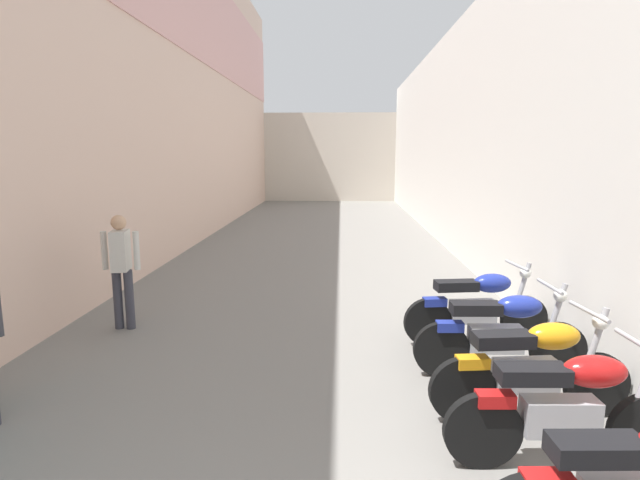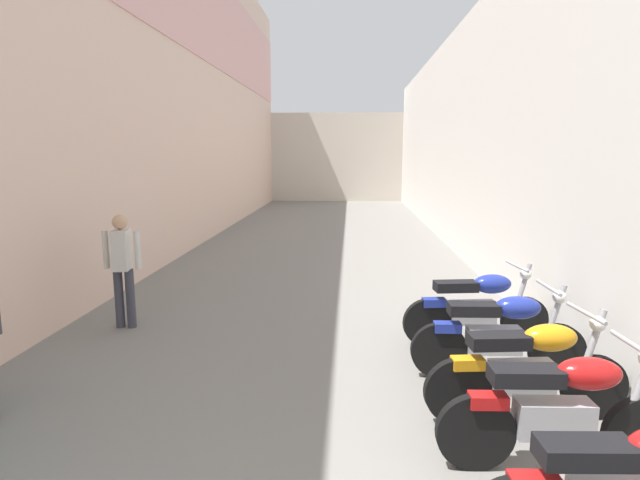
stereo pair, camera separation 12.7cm
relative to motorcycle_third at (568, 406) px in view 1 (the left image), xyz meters
The scene contains 9 objects.
ground_plane 7.64m from the motorcycle_third, 107.54° to the left, with size 41.17×41.17×0.00m, color slate.
building_left 11.53m from the motorcycle_third, 121.81° to the left, with size 0.45×25.17×8.61m.
building_right 9.59m from the motorcycle_third, 82.99° to the left, with size 0.45×25.17×5.40m.
building_far_end 23.03m from the motorcycle_third, 95.74° to the left, with size 9.48×2.00×4.33m, color beige.
motorcycle_third is the anchor object (origin of this frame).
motorcycle_fourth 0.73m from the motorcycle_third, 90.00° to the left, with size 1.85×0.58×1.04m.
motorcycle_fifth 1.62m from the motorcycle_third, 90.00° to the left, with size 1.85×0.58×1.04m.
motorcycle_sixth 2.58m from the motorcycle_third, 90.00° to the left, with size 1.84×0.58×1.04m.
pedestrian_further_down 5.54m from the motorcycle_third, 147.75° to the left, with size 0.52×0.37×1.57m.
Camera 1 is at (0.58, -0.32, 2.38)m, focal length 28.59 mm.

